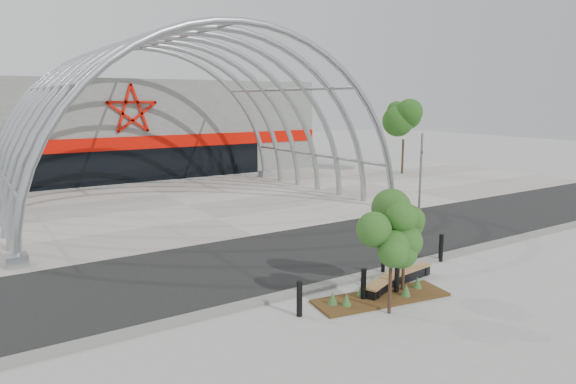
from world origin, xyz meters
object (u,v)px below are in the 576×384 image
(bench_0, at_px, (383,286))
(bench_1, at_px, (411,274))
(signal_pole, at_px, (421,172))
(street_tree_0, at_px, (392,236))
(street_tree_1, at_px, (405,225))
(bollard_2, at_px, (397,279))

(bench_0, distance_m, bench_1, 1.82)
(signal_pole, height_order, bench_0, signal_pole)
(street_tree_0, bearing_deg, street_tree_1, 32.61)
(bench_0, bearing_deg, street_tree_1, -30.95)
(signal_pole, relative_size, bench_1, 2.34)
(street_tree_1, height_order, bench_1, street_tree_1)
(signal_pole, distance_m, bench_0, 13.44)
(bench_1, bearing_deg, signal_pole, 41.51)
(bench_1, bearing_deg, street_tree_0, -147.55)
(signal_pole, relative_size, street_tree_1, 1.40)
(street_tree_1, distance_m, bench_0, 2.22)
(bench_0, relative_size, bench_1, 1.11)
(signal_pole, relative_size, bench_0, 2.11)
(bench_0, distance_m, bollard_2, 0.55)
(street_tree_0, bearing_deg, signal_pole, 39.49)
(bench_1, height_order, bollard_2, bollard_2)
(bench_1, xyz_separation_m, bollard_2, (-1.51, -0.78, 0.33))
(bench_1, bearing_deg, bench_0, -166.99)
(street_tree_1, xyz_separation_m, bench_0, (-0.58, 0.35, -2.12))
(street_tree_1, bearing_deg, signal_pole, 40.50)
(signal_pole, distance_m, street_tree_1, 13.03)
(signal_pole, bearing_deg, bench_1, -138.49)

